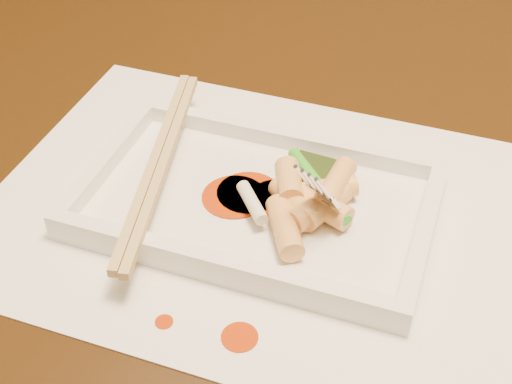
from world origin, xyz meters
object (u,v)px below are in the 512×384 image
(plate_base, at_px, (256,206))
(chopstick_a, at_px, (155,161))
(fork, at_px, (363,127))
(table, at_px, (375,208))
(placemat, at_px, (256,211))

(plate_base, distance_m, chopstick_a, 0.08)
(chopstick_a, distance_m, fork, 0.16)
(table, distance_m, chopstick_a, 0.25)
(chopstick_a, height_order, fork, fork)
(table, distance_m, plate_base, 0.19)
(table, relative_size, placemat, 3.50)
(placemat, distance_m, fork, 0.11)
(table, bearing_deg, placemat, -116.04)
(placemat, relative_size, plate_base, 1.54)
(placemat, height_order, fork, fork)
(table, height_order, plate_base, plate_base)
(table, xyz_separation_m, fork, (-0.00, -0.13, 0.18))
(chopstick_a, bearing_deg, placemat, 0.00)
(placemat, bearing_deg, chopstick_a, 180.00)
(table, distance_m, fork, 0.22)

